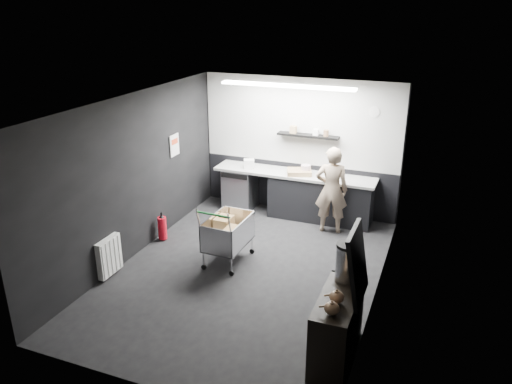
% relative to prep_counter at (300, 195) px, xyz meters
% --- Properties ---
extents(floor, '(5.50, 5.50, 0.00)m').
position_rel_prep_counter_xyz_m(floor, '(-0.14, -2.42, -0.46)').
color(floor, black).
rests_on(floor, ground).
extents(ceiling, '(5.50, 5.50, 0.00)m').
position_rel_prep_counter_xyz_m(ceiling, '(-0.14, -2.42, 2.24)').
color(ceiling, silver).
rests_on(ceiling, wall_back).
extents(wall_back, '(5.50, 0.00, 5.50)m').
position_rel_prep_counter_xyz_m(wall_back, '(-0.14, 0.33, 0.89)').
color(wall_back, black).
rests_on(wall_back, floor).
extents(wall_front, '(5.50, 0.00, 5.50)m').
position_rel_prep_counter_xyz_m(wall_front, '(-0.14, -5.17, 0.89)').
color(wall_front, black).
rests_on(wall_front, floor).
extents(wall_left, '(0.00, 5.50, 5.50)m').
position_rel_prep_counter_xyz_m(wall_left, '(-2.14, -2.42, 0.89)').
color(wall_left, black).
rests_on(wall_left, floor).
extents(wall_right, '(0.00, 5.50, 5.50)m').
position_rel_prep_counter_xyz_m(wall_right, '(1.86, -2.42, 0.89)').
color(wall_right, black).
rests_on(wall_right, floor).
extents(kitchen_wall_panel, '(3.95, 0.02, 1.70)m').
position_rel_prep_counter_xyz_m(kitchen_wall_panel, '(-0.14, 0.31, 1.39)').
color(kitchen_wall_panel, beige).
rests_on(kitchen_wall_panel, wall_back).
extents(dado_panel, '(3.95, 0.02, 1.00)m').
position_rel_prep_counter_xyz_m(dado_panel, '(-0.14, 0.31, 0.04)').
color(dado_panel, black).
rests_on(dado_panel, wall_back).
extents(floating_shelf, '(1.20, 0.22, 0.04)m').
position_rel_prep_counter_xyz_m(floating_shelf, '(0.06, 0.20, 1.16)').
color(floating_shelf, black).
rests_on(floating_shelf, wall_back).
extents(wall_clock, '(0.20, 0.03, 0.20)m').
position_rel_prep_counter_xyz_m(wall_clock, '(1.26, 0.30, 1.69)').
color(wall_clock, white).
rests_on(wall_clock, wall_back).
extents(poster, '(0.02, 0.30, 0.40)m').
position_rel_prep_counter_xyz_m(poster, '(-2.12, -1.12, 1.09)').
color(poster, silver).
rests_on(poster, wall_left).
extents(poster_red_band, '(0.02, 0.22, 0.10)m').
position_rel_prep_counter_xyz_m(poster_red_band, '(-2.11, -1.12, 1.16)').
color(poster_red_band, red).
rests_on(poster_red_band, poster).
extents(radiator, '(0.10, 0.50, 0.60)m').
position_rel_prep_counter_xyz_m(radiator, '(-2.08, -3.32, -0.11)').
color(radiator, white).
rests_on(radiator, wall_left).
extents(ceiling_strip, '(2.40, 0.20, 0.04)m').
position_rel_prep_counter_xyz_m(ceiling_strip, '(-0.14, -0.57, 2.21)').
color(ceiling_strip, white).
rests_on(ceiling_strip, ceiling).
extents(prep_counter, '(3.20, 0.61, 0.90)m').
position_rel_prep_counter_xyz_m(prep_counter, '(0.00, 0.00, 0.00)').
color(prep_counter, black).
rests_on(prep_counter, floor).
extents(person, '(0.66, 0.50, 1.64)m').
position_rel_prep_counter_xyz_m(person, '(0.72, -0.45, 0.36)').
color(person, beige).
rests_on(person, floor).
extents(shopping_cart, '(0.60, 0.97, 1.06)m').
position_rel_prep_counter_xyz_m(shopping_cart, '(-0.56, -2.21, 0.05)').
color(shopping_cart, silver).
rests_on(shopping_cart, floor).
extents(sideboard, '(0.49, 1.14, 1.71)m').
position_rel_prep_counter_xyz_m(sideboard, '(1.64, -3.88, 0.09)').
color(sideboard, black).
rests_on(sideboard, floor).
extents(fire_extinguisher, '(0.16, 0.16, 0.51)m').
position_rel_prep_counter_xyz_m(fire_extinguisher, '(-1.99, -1.92, -0.21)').
color(fire_extinguisher, red).
rests_on(fire_extinguisher, floor).
extents(cardboard_box, '(0.55, 0.48, 0.09)m').
position_rel_prep_counter_xyz_m(cardboard_box, '(-0.01, -0.05, 0.49)').
color(cardboard_box, '#997B51').
rests_on(cardboard_box, prep_counter).
extents(pink_tub, '(0.19, 0.19, 0.19)m').
position_rel_prep_counter_xyz_m(pink_tub, '(0.10, 0.00, 0.54)').
color(pink_tub, beige).
rests_on(pink_tub, prep_counter).
extents(white_container, '(0.25, 0.23, 0.18)m').
position_rel_prep_counter_xyz_m(white_container, '(-1.06, -0.05, 0.53)').
color(white_container, white).
rests_on(white_container, prep_counter).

